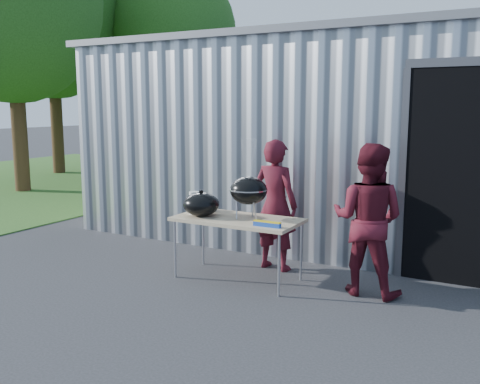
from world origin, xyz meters
The scene contains 13 objects.
ground centered at (0.00, 0.00, 0.00)m, with size 80.00×80.00×0.00m, color #2B2B2E.
building centered at (0.92, 4.59, 1.54)m, with size 8.20×6.20×3.10m.
grass_patch centered at (-9.00, 6.00, 0.01)m, with size 10.00×12.00×0.02m, color #2D591E.
tree_mid centered at (-9.50, 7.00, 4.85)m, with size 4.49×4.49×7.44m.
tree_far centered at (-6.50, 9.00, 4.17)m, with size 3.87×3.87×6.41m.
folding_table centered at (0.38, 0.63, 0.71)m, with size 1.50×0.75×0.75m.
kettle_grill centered at (0.52, 0.66, 1.17)m, with size 0.45×0.45×0.94m.
grill_lid centered at (-0.06, 0.53, 0.89)m, with size 0.44×0.44×0.32m.
paper_towels centered at (-0.20, 0.58, 0.89)m, with size 0.12×0.12×0.28m, color white.
white_tub centered at (-0.17, 0.83, 0.80)m, with size 0.20×0.15×0.10m, color white.
foil_box centered at (0.89, 0.38, 0.78)m, with size 0.32×0.06×0.06m.
person_cook centered at (0.60, 1.23, 0.83)m, with size 0.61×0.40×1.66m, color #4E111C.
person_bystander centered at (1.87, 0.90, 0.84)m, with size 0.81×0.63×1.67m, color #4E111C.
Camera 1 is at (3.40, -4.80, 2.06)m, focal length 40.00 mm.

